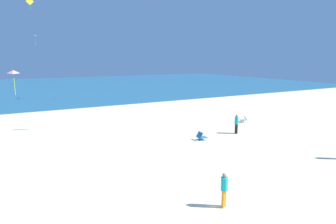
% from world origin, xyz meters
% --- Properties ---
extents(ground_plane, '(120.00, 120.00, 0.00)m').
position_xyz_m(ground_plane, '(0.00, 10.00, 0.00)').
color(ground_plane, beige).
extents(ocean_water, '(120.00, 60.00, 0.05)m').
position_xyz_m(ocean_water, '(0.00, 57.27, 0.03)').
color(ocean_water, '#236084').
rests_on(ocean_water, ground_plane).
extents(beach_chair_far_right, '(0.75, 0.68, 0.59)m').
position_xyz_m(beach_chair_far_right, '(11.03, 11.89, 0.27)').
color(beach_chair_far_right, white).
rests_on(beach_chair_far_right, ground_plane).
extents(beach_chair_mid_beach, '(0.70, 0.61, 0.61)m').
position_xyz_m(beach_chair_mid_beach, '(3.91, 8.84, 0.29)').
color(beach_chair_mid_beach, '#2370B2').
rests_on(beach_chair_mid_beach, ground_plane).
extents(person_0, '(0.35, 0.35, 1.54)m').
position_xyz_m(person_0, '(7.48, 9.03, 0.89)').
color(person_0, black).
rests_on(person_0, ground_plane).
extents(person_3, '(0.39, 0.39, 1.47)m').
position_xyz_m(person_3, '(-0.98, 0.36, 0.85)').
color(person_3, orange).
rests_on(person_3, ground_plane).
extents(kite_pink, '(0.61, 0.49, 1.55)m').
position_xyz_m(kite_pink, '(-7.92, 12.09, 5.13)').
color(kite_pink, pink).
extents(kite_yellow, '(0.92, 0.14, 1.37)m').
position_xyz_m(kite_yellow, '(-5.17, 32.01, 12.70)').
color(kite_yellow, yellow).
extents(kite_blue, '(0.53, 0.52, 1.43)m').
position_xyz_m(kite_blue, '(-4.96, 30.92, 8.65)').
color(kite_blue, blue).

